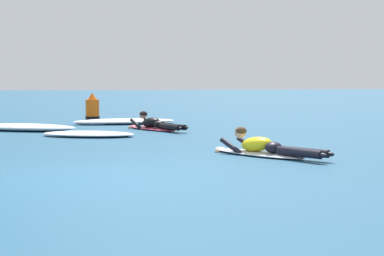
% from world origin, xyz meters
% --- Properties ---
extents(ground_plane, '(120.00, 120.00, 0.00)m').
position_xyz_m(ground_plane, '(0.00, 10.00, 0.00)').
color(ground_plane, navy).
extents(surfer_near, '(1.74, 2.30, 0.54)m').
position_xyz_m(surfer_near, '(2.81, 1.78, 0.14)').
color(surfer_near, silver).
rests_on(surfer_near, ground).
extents(surfer_far, '(1.52, 2.33, 0.54)m').
position_xyz_m(surfer_far, '(1.53, 7.51, 0.14)').
color(surfer_far, '#E54C66').
rests_on(surfer_far, ground).
extents(whitewater_front, '(2.43, 1.68, 0.12)m').
position_xyz_m(whitewater_front, '(-0.23, 6.02, 0.06)').
color(whitewater_front, white).
rests_on(whitewater_front, ground).
extents(whitewater_mid_left, '(3.07, 2.09, 0.19)m').
position_xyz_m(whitewater_mid_left, '(-1.89, 7.94, 0.09)').
color(whitewater_mid_left, white).
rests_on(whitewater_mid_left, ground).
extents(whitewater_mid_right, '(3.17, 1.22, 0.17)m').
position_xyz_m(whitewater_mid_right, '(0.88, 9.86, 0.08)').
color(whitewater_mid_right, white).
rests_on(whitewater_mid_right, ground).
extents(channel_marker_buoy, '(0.48, 0.48, 0.92)m').
position_xyz_m(channel_marker_buoy, '(-0.05, 12.02, 0.36)').
color(channel_marker_buoy, '#EA5B0F').
rests_on(channel_marker_buoy, ground).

